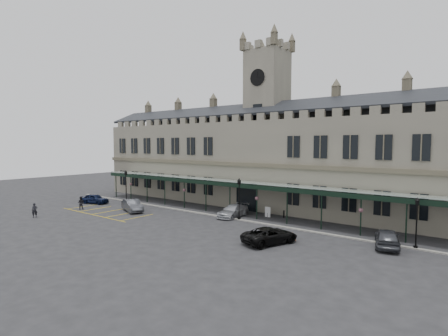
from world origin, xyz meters
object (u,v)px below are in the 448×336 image
Objects in this scene: lamp_post_mid at (239,195)px; sign_board at (268,212)px; car_right_a at (387,238)px; car_van at (270,235)px; clock_tower at (267,115)px; lamp_post_left at (126,183)px; lamp_post_right at (417,218)px; traffic_cone at (293,236)px; person_b at (81,203)px; person_a at (35,210)px; station_building at (266,161)px; car_left_a at (95,199)px; car_left_b at (132,206)px; car_taxi at (233,211)px.

lamp_post_mid reaches higher than sign_board.
car_van is at bearing 15.99° from car_right_a.
car_van is (10.41, -16.58, -12.37)m from clock_tower.
lamp_post_right is at bearing 0.13° from lamp_post_left.
sign_board is at bearing 133.78° from traffic_cone.
sign_board is at bearing -57.61° from clock_tower.
car_right_a is at bearing 149.15° from person_b.
lamp_post_mid is 24.90m from person_a.
station_building is 14.04× the size of car_left_a.
person_a is (-20.31, -14.25, -2.06)m from lamp_post_mid.
station_building reaches higher than car_van.
person_b is (-22.70, -11.43, 0.29)m from sign_board.
traffic_cone is at bearing -48.05° from sign_board.
car_van is (29.33, -6.08, -2.15)m from lamp_post_left.
car_left_b is at bearing -31.18° from lamp_post_left.
person_a reaches higher than traffic_cone.
car_taxi is at bearing -22.75° from person_a.
car_van is (-1.16, -2.16, 0.36)m from traffic_cone.
sign_board is at bearing -57.28° from station_building.
lamp_post_right is at bearing -172.20° from car_right_a.
car_right_a is (30.50, 3.69, 0.02)m from car_left_b.
lamp_post_left is at bearing -173.15° from sign_board.
lamp_post_right is at bearing 0.03° from lamp_post_mid.
car_left_a is 2.39× the size of person_b.
station_building is 48.12× the size of sign_board.
car_taxi is 21.24m from person_b.
lamp_post_right is 32.95m from car_left_b.
clock_tower is 5.15× the size of car_right_a.
traffic_cone is (-9.50, -4.02, -2.26)m from lamp_post_right.
sign_board is 11.36m from car_van.
station_building is 20.33m from car_van.
traffic_cone is (8.99, -4.01, -2.56)m from lamp_post_mid.
lamp_post_mid is 3.98× the size of sign_board.
station_building is 11.31× the size of car_van.
lamp_post_right reaches higher than person_b.
lamp_post_mid is at bearing -75.96° from station_building.
lamp_post_mid is 0.94× the size of car_van.
lamp_post_mid is at bearing -18.68° from car_right_a.
lamp_post_left reaches higher than sign_board.
car_left_b is at bearing -171.99° from lamp_post_right.
sign_board is 0.24× the size of car_van.
lamp_post_left is 1.01× the size of car_left_b.
clock_tower is 4.68× the size of car_van.
sign_board is at bearing -32.23° from car_right_a.
car_left_b is (-14.08, -4.57, -2.14)m from lamp_post_mid.
car_van is 3.01× the size of person_a.
car_van is at bearing -57.73° from station_building.
lamp_post_mid is 2.86m from car_taxi.
lamp_post_left is at bearing -179.87° from lamp_post_right.
lamp_post_mid reaches higher than person_a.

